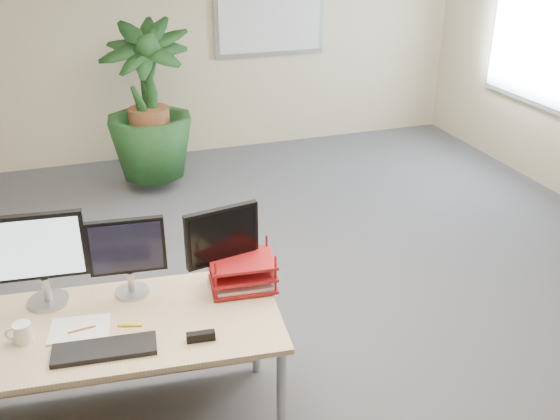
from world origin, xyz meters
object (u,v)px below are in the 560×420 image
object	(u,v)px
desk	(96,339)
floor_plant	(149,118)
monitor_right	(127,252)
monitor_left	(40,254)

from	to	relation	value
desk	floor_plant	size ratio (longest dim) A/B	1.30
monitor_right	floor_plant	bearing A→B (deg)	80.34
monitor_right	desk	bearing A→B (deg)	-148.55
floor_plant	monitor_right	bearing A→B (deg)	-99.66
floor_plant	monitor_left	xyz separation A→B (m)	(-0.95, -3.03, 0.27)
desk	monitor_left	xyz separation A→B (m)	(-0.21, 0.18, 0.45)
desk	monitor_right	size ratio (longest dim) A/B	4.42
monitor_left	floor_plant	bearing A→B (deg)	72.58
desk	monitor_left	size ratio (longest dim) A/B	3.79
desk	floor_plant	bearing A→B (deg)	76.96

